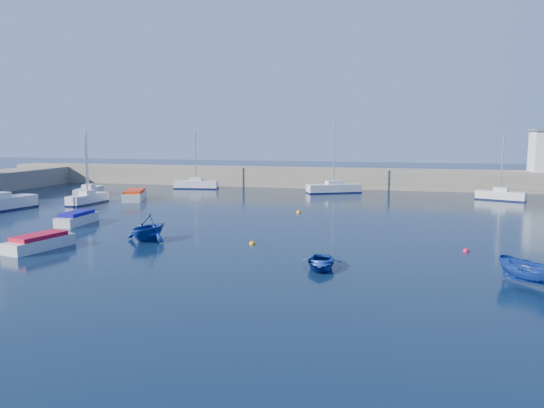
% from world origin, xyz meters
% --- Properties ---
extents(ground, '(220.00, 220.00, 0.00)m').
position_xyz_m(ground, '(0.00, 0.00, 0.00)').
color(ground, '#0B1D32').
rests_on(ground, ground).
extents(back_wall, '(96.00, 4.50, 2.60)m').
position_xyz_m(back_wall, '(0.00, 46.00, 1.30)').
color(back_wall, gray).
rests_on(back_wall, ground).
extents(sailboat_3, '(2.00, 5.36, 7.03)m').
position_xyz_m(sailboat_3, '(-22.91, 23.25, 0.57)').
color(sailboat_3, silver).
rests_on(sailboat_3, ground).
extents(sailboat_4, '(2.85, 6.04, 7.67)m').
position_xyz_m(sailboat_4, '(-26.87, 29.73, 0.54)').
color(sailboat_4, silver).
rests_on(sailboat_4, ground).
extents(sailboat_5, '(5.95, 2.32, 7.74)m').
position_xyz_m(sailboat_5, '(-17.39, 40.15, 0.60)').
color(sailboat_5, silver).
rests_on(sailboat_5, ground).
extents(sailboat_6, '(6.81, 4.65, 8.75)m').
position_xyz_m(sailboat_6, '(1.13, 39.44, 0.59)').
color(sailboat_6, silver).
rests_on(sailboat_6, ground).
extents(sailboat_7, '(5.31, 3.20, 6.92)m').
position_xyz_m(sailboat_7, '(19.98, 36.46, 0.57)').
color(sailboat_7, silver).
rests_on(sailboat_7, ground).
extents(motorboat_0, '(2.59, 4.76, 1.01)m').
position_xyz_m(motorboat_0, '(-13.53, 3.00, 0.47)').
color(motorboat_0, silver).
rests_on(motorboat_0, ground).
extents(motorboat_1, '(1.59, 4.31, 1.05)m').
position_xyz_m(motorboat_1, '(-16.70, 11.92, 0.49)').
color(motorboat_1, silver).
rests_on(motorboat_1, ground).
extents(motorboat_2, '(3.67, 5.89, 1.15)m').
position_xyz_m(motorboat_2, '(-19.70, 27.45, 0.54)').
color(motorboat_2, silver).
rests_on(motorboat_2, ground).
extents(dinghy_center, '(2.52, 3.36, 0.66)m').
position_xyz_m(dinghy_center, '(4.80, 2.43, 0.33)').
color(dinghy_center, navy).
rests_on(dinghy_center, ground).
extents(dinghy_left, '(3.82, 4.17, 1.86)m').
position_xyz_m(dinghy_left, '(-8.01, 7.20, 0.93)').
color(dinghy_left, navy).
rests_on(dinghy_left, ground).
extents(dinghy_right, '(3.52, 3.31, 1.36)m').
position_xyz_m(dinghy_right, '(15.40, 1.50, 0.68)').
color(dinghy_right, navy).
rests_on(dinghy_right, ground).
extents(buoy_0, '(0.43, 0.43, 0.43)m').
position_xyz_m(buoy_0, '(-0.61, 7.75, 0.00)').
color(buoy_0, orange).
rests_on(buoy_0, ground).
extents(buoy_1, '(0.41, 0.41, 0.41)m').
position_xyz_m(buoy_1, '(13.18, 8.72, 0.00)').
color(buoy_1, red).
rests_on(buoy_1, ground).
extents(buoy_3, '(0.46, 0.46, 0.46)m').
position_xyz_m(buoy_3, '(-0.11, 22.24, 0.00)').
color(buoy_3, orange).
rests_on(buoy_3, ground).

